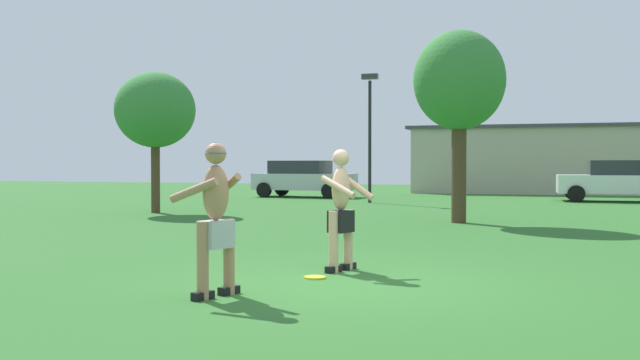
{
  "coord_description": "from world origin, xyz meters",
  "views": [
    {
      "loc": [
        2.26,
        -8.61,
        1.48
      ],
      "look_at": [
        -0.83,
        1.24,
        1.24
      ],
      "focal_mm": 40.77,
      "sensor_mm": 36.0,
      "label": 1
    }
  ],
  "objects": [
    {
      "name": "car_white_mid_lot",
      "position": [
        4.84,
        21.23,
        0.82
      ],
      "size": [
        4.36,
        2.15,
        1.58
      ],
      "color": "white",
      "rests_on": "ground_plane"
    },
    {
      "name": "lamp_post",
      "position": [
        -4.03,
        17.64,
        3.0
      ],
      "size": [
        0.6,
        0.24,
        4.78
      ],
      "color": "black",
      "rests_on": "ground_plane"
    },
    {
      "name": "car_silver_near_post",
      "position": [
        -7.84,
        21.22,
        0.82
      ],
      "size": [
        4.43,
        2.31,
        1.58
      ],
      "color": "silver",
      "rests_on": "ground_plane"
    },
    {
      "name": "player_with_cap",
      "position": [
        -1.23,
        -1.33,
        0.94
      ],
      "size": [
        0.71,
        0.75,
        1.71
      ],
      "color": "black",
      "rests_on": "ground_plane"
    },
    {
      "name": "tree_near_building",
      "position": [
        0.18,
        9.54,
        3.46
      ],
      "size": [
        2.26,
        2.26,
        4.75
      ],
      "color": "#4C3823",
      "rests_on": "ground_plane"
    },
    {
      "name": "frisbee",
      "position": [
        -0.58,
        0.22,
        0.01
      ],
      "size": [
        0.28,
        0.28,
        0.03
      ],
      "primitive_type": "cylinder",
      "color": "yellow",
      "rests_on": "ground_plane"
    },
    {
      "name": "tree_behind_players",
      "position": [
        -8.84,
        10.47,
        3.03
      ],
      "size": [
        2.37,
        2.37,
        4.18
      ],
      "color": "#4C3823",
      "rests_on": "ground_plane"
    },
    {
      "name": "player_in_black",
      "position": [
        -0.43,
        0.94,
        0.87
      ],
      "size": [
        0.68,
        0.69,
        1.67
      ],
      "color": "black",
      "rests_on": "ground_plane"
    },
    {
      "name": "outbuilding_behind_lot",
      "position": [
        2.33,
        29.76,
        1.65
      ],
      "size": [
        13.35,
        6.85,
        3.29
      ],
      "color": "#B2A893",
      "rests_on": "ground_plane"
    },
    {
      "name": "ground_plane",
      "position": [
        0.0,
        0.0,
        0.0
      ],
      "size": [
        80.0,
        80.0,
        0.0
      ],
      "primitive_type": "plane",
      "color": "#2D6628"
    }
  ]
}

